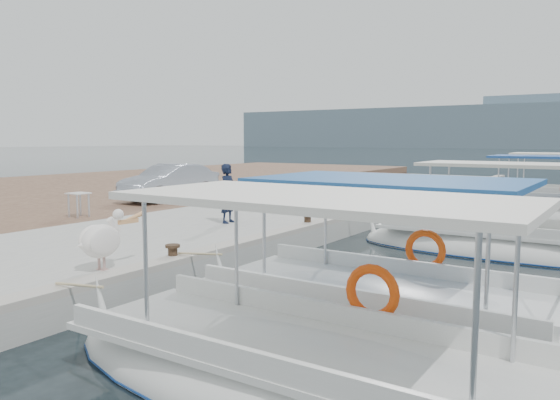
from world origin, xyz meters
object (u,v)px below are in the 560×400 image
Objects in this scene: fishing_caique_b at (378,318)px; parked_car at (170,182)px; fishing_caique_c at (505,249)px; pelican at (102,240)px; fishing_caique_d at (559,215)px; fisherman at (228,193)px; fishing_caique_a at (307,389)px.

fishing_caique_b is 1.52× the size of parked_car.
fishing_caique_c is 9.43m from pelican.
fishing_caique_c is at bearing -93.13° from fishing_caique_d.
fisherman is (-6.79, -2.30, 1.19)m from fishing_caique_c.
pelican is 0.33× the size of parked_car.
pelican is at bearing 164.80° from fishing_caique_a.
fishing_caique_a is at bearing -92.16° from fishing_caique_d.
fishing_caique_a is 5.11× the size of pelican.
fishing_caique_d is 5.86× the size of pelican.
fishing_caique_d is 11.93m from fisherman.
fishing_caique_a is 5.23m from pelican.
fishing_caique_c reaches higher than parked_car.
fishing_caique_c is at bearing -4.57° from parked_car.
fishing_caique_c reaches higher than fisherman.
fishing_caique_d is at bearing -44.75° from fisherman.
fishing_caique_b is at bearing -94.54° from fishing_caique_c.
fishing_caique_b is 4.92m from pelican.
parked_car is at bearing 175.53° from fishing_caique_c.
fishing_caique_c and fishing_caique_d have the same top height.
fishing_caique_b reaches higher than fisherman.
parked_car reaches higher than pelican.
fishing_caique_d is 1.90× the size of parked_car.
fishing_caique_d is at bearing 26.06° from parked_car.
fisherman is at bearing 106.17° from pelican.
pelican is at bearing -123.57° from fishing_caique_c.
fishing_caique_b reaches higher than parked_car.
fishing_caique_b is at bearing -32.81° from parked_car.
parked_car is (-7.04, 8.78, 0.15)m from pelican.
pelican is (-4.67, -1.26, 0.92)m from fishing_caique_b.
fisherman is (-1.60, 5.52, 0.28)m from pelican.
fishing_caique_c is at bearing -78.81° from fisherman.
fishing_caique_d is 4.87× the size of fisherman.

